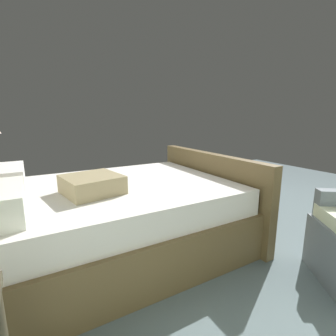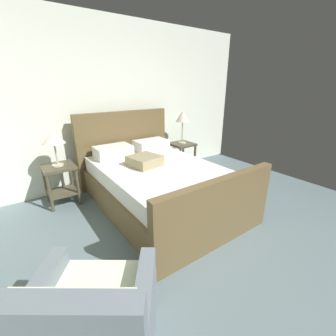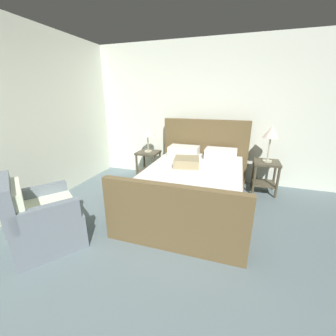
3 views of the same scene
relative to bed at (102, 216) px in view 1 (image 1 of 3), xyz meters
The scene contains 2 objects.
ground_plane 2.00m from the bed, 84.89° to the right, with size 5.10×6.45×0.02m, color slate.
bed is the anchor object (origin of this frame).
Camera 1 is at (-2.20, 2.47, 1.20)m, focal length 26.18 mm.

